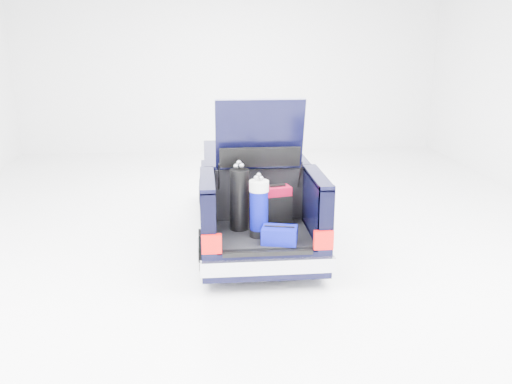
{
  "coord_description": "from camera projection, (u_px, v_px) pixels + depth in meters",
  "views": [
    {
      "loc": [
        -0.8,
        -8.73,
        3.36
      ],
      "look_at": [
        0.0,
        -0.5,
        0.92
      ],
      "focal_mm": 38.0,
      "sensor_mm": 36.0,
      "label": 1
    }
  ],
  "objects": [
    {
      "name": "car",
      "position": [
        253.0,
        196.0,
        9.27
      ],
      "size": [
        1.87,
        4.65,
        2.47
      ],
      "color": "black",
      "rests_on": "ground"
    },
    {
      "name": "red_suitcase",
      "position": [
        277.0,
        206.0,
        8.02
      ],
      "size": [
        0.41,
        0.32,
        0.62
      ],
      "rotation": [
        0.0,
        0.0,
        0.21
      ],
      "color": "maroon",
      "rests_on": "car"
    },
    {
      "name": "ground",
      "position": [
        253.0,
        235.0,
        9.36
      ],
      "size": [
        14.0,
        14.0,
        0.0
      ],
      "primitive_type": "plane",
      "color": "white",
      "rests_on": "ground"
    },
    {
      "name": "blue_golf_bag",
      "position": [
        259.0,
        208.0,
        7.53
      ],
      "size": [
        0.35,
        0.35,
        0.91
      ],
      "rotation": [
        0.0,
        0.0,
        0.36
      ],
      "color": "black",
      "rests_on": "car"
    },
    {
      "name": "blue_duffel",
      "position": [
        279.0,
        235.0,
        7.36
      ],
      "size": [
        0.53,
        0.41,
        0.25
      ],
      "rotation": [
        0.0,
        0.0,
        -0.24
      ],
      "color": "#050877",
      "rests_on": "car"
    },
    {
      "name": "black_golf_bag",
      "position": [
        239.0,
        199.0,
        7.78
      ],
      "size": [
        0.37,
        0.39,
        1.0
      ],
      "rotation": [
        0.0,
        0.0,
        0.39
      ],
      "color": "black",
      "rests_on": "car"
    }
  ]
}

